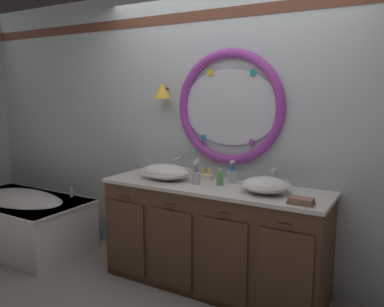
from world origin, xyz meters
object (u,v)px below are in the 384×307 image
(bathtub, at_px, (22,218))
(toiletry_basket, at_px, (206,176))
(sink_basin_right, at_px, (266,185))
(toothbrush_holder_left, at_px, (196,177))
(toothbrush_holder_right, at_px, (232,176))
(sink_basin_left, at_px, (165,172))
(soap_dispenser, at_px, (220,178))
(folded_hand_towel, at_px, (301,201))

(bathtub, xyz_separation_m, toiletry_basket, (2.01, 0.43, 0.60))
(sink_basin_right, bearing_deg, toothbrush_holder_left, -178.90)
(toothbrush_holder_right, xyz_separation_m, toiletry_basket, (-0.26, 0.02, -0.03))
(sink_basin_left, distance_m, sink_basin_right, 0.92)
(toiletry_basket, bearing_deg, soap_dispenser, -34.11)
(toiletry_basket, bearing_deg, sink_basin_left, -148.88)
(sink_basin_left, height_order, soap_dispenser, soap_dispenser)
(sink_basin_left, relative_size, toiletry_basket, 3.47)
(bathtub, relative_size, toothbrush_holder_left, 6.96)
(sink_basin_left, bearing_deg, folded_hand_towel, -7.43)
(toiletry_basket, bearing_deg, sink_basin_right, -16.76)
(bathtub, height_order, soap_dispenser, soap_dispenser)
(toothbrush_holder_left, relative_size, toothbrush_holder_right, 1.09)
(sink_basin_left, bearing_deg, bathtub, -171.76)
(bathtub, height_order, toothbrush_holder_right, toothbrush_holder_right)
(sink_basin_right, bearing_deg, toothbrush_holder_right, 154.56)
(soap_dispenser, bearing_deg, sink_basin_right, -6.49)
(toothbrush_holder_left, bearing_deg, soap_dispenser, 16.88)
(toothbrush_holder_left, height_order, toothbrush_holder_right, toothbrush_holder_left)
(sink_basin_left, xyz_separation_m, folded_hand_towel, (1.24, -0.16, -0.05))
(bathtub, distance_m, toothbrush_holder_right, 2.39)
(toothbrush_holder_left, relative_size, folded_hand_towel, 1.21)
(toothbrush_holder_right, distance_m, toiletry_basket, 0.26)
(toothbrush_holder_right, xyz_separation_m, folded_hand_towel, (0.67, -0.33, -0.04))
(toothbrush_holder_right, xyz_separation_m, soap_dispenser, (-0.05, -0.12, 0.01))
(toothbrush_holder_right, relative_size, soap_dispenser, 1.32)
(sink_basin_right, bearing_deg, sink_basin_left, 180.00)
(bathtub, xyz_separation_m, sink_basin_left, (1.70, 0.25, 0.64))
(sink_basin_left, height_order, toothbrush_holder_left, toothbrush_holder_left)
(toiletry_basket, bearing_deg, toothbrush_holder_right, -3.38)
(toothbrush_holder_left, distance_m, folded_hand_towel, 0.93)
(toothbrush_holder_left, height_order, toiletry_basket, toothbrush_holder_left)
(bathtub, xyz_separation_m, toothbrush_holder_right, (2.27, 0.42, 0.63))
(sink_basin_right, bearing_deg, folded_hand_towel, -27.22)
(bathtub, xyz_separation_m, sink_basin_right, (2.62, 0.25, 0.63))
(sink_basin_left, xyz_separation_m, soap_dispenser, (0.51, 0.05, -0.00))
(toothbrush_holder_left, bearing_deg, sink_basin_right, 1.10)
(toothbrush_holder_left, xyz_separation_m, folded_hand_towel, (0.92, -0.15, -0.04))
(sink_basin_right, bearing_deg, bathtub, -174.64)
(toothbrush_holder_left, height_order, soap_dispenser, toothbrush_holder_left)
(sink_basin_right, xyz_separation_m, toothbrush_holder_right, (-0.36, 0.17, -0.00))
(sink_basin_right, xyz_separation_m, toiletry_basket, (-0.62, 0.19, -0.03))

